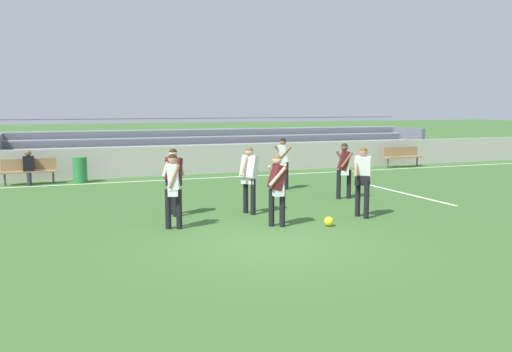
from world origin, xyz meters
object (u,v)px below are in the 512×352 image
(player_white_wide_right, at_px, (363,176))
(player_white_challenging, at_px, (283,159))
(trash_bin, at_px, (80,170))
(player_white_on_ball, at_px, (173,184))
(bleacher_stand, at_px, (230,146))
(spectator_seated, at_px, (29,165))
(bench_near_bin, at_px, (402,155))
(bench_far_left, at_px, (29,169))
(player_dark_trailing_run, at_px, (277,184))
(player_dark_pressing_high, at_px, (344,166))
(player_white_overlapping, at_px, (249,174))
(player_dark_dropping_back, at_px, (174,176))
(soccer_ball, at_px, (329,221))

(player_white_wide_right, relative_size, player_white_challenging, 1.03)
(trash_bin, xyz_separation_m, player_white_wide_right, (6.04, -8.97, 0.58))
(player_white_wide_right, xyz_separation_m, player_white_on_ball, (-4.58, 0.40, -0.04))
(bleacher_stand, xyz_separation_m, spectator_seated, (-8.49, -3.48, -0.19))
(bench_near_bin, xyz_separation_m, trash_bin, (-13.77, -0.13, -0.09))
(spectator_seated, bearing_deg, bench_near_bin, 0.43)
(bench_far_left, bearing_deg, player_white_on_ball, -70.16)
(trash_bin, bearing_deg, bleacher_stand, 27.18)
(spectator_seated, relative_size, player_dark_trailing_run, 0.74)
(bench_near_bin, distance_m, player_dark_pressing_high, 9.40)
(player_white_overlapping, height_order, player_dark_dropping_back, player_white_overlapping)
(bleacher_stand, relative_size, bench_far_left, 10.81)
(spectator_seated, distance_m, player_dark_dropping_back, 7.91)
(player_dark_trailing_run, bearing_deg, player_dark_dropping_back, 132.42)
(trash_bin, distance_m, player_white_challenging, 7.34)
(bench_near_bin, bearing_deg, player_dark_pressing_high, -135.96)
(spectator_seated, relative_size, player_white_on_ball, 0.72)
(player_white_challenging, height_order, player_white_on_ball, player_white_challenging)
(player_white_on_ball, xyz_separation_m, soccer_ball, (3.34, -1.00, -0.89))
(player_white_wide_right, bearing_deg, trash_bin, 123.96)
(player_white_challenging, height_order, player_dark_pressing_high, player_white_challenging)
(player_dark_trailing_run, height_order, soccer_ball, player_dark_trailing_run)
(player_white_wide_right, bearing_deg, player_white_challenging, 89.48)
(player_white_challenging, bearing_deg, player_white_overlapping, -125.31)
(player_dark_dropping_back, bearing_deg, bench_far_left, 115.75)
(bleacher_stand, bearing_deg, player_white_on_ball, -113.94)
(player_white_wide_right, bearing_deg, player_dark_trailing_run, -175.42)
(bleacher_stand, bearing_deg, player_white_challenging, -95.48)
(bench_far_left, height_order, bench_near_bin, same)
(player_dark_pressing_high, height_order, player_white_on_ball, player_white_on_ball)
(player_dark_trailing_run, bearing_deg, player_dark_pressing_high, 39.68)
(soccer_ball, bearing_deg, player_dark_dropping_back, 140.38)
(bleacher_stand, xyz_separation_m, bench_far_left, (-8.49, -3.36, -0.35))
(player_white_challenging, distance_m, soccer_ball, 5.71)
(player_white_wide_right, xyz_separation_m, player_dark_dropping_back, (-4.24, 1.89, -0.04))
(player_dark_trailing_run, relative_size, player_dark_pressing_high, 1.00)
(player_dark_dropping_back, relative_size, soccer_ball, 7.61)
(bench_near_bin, height_order, player_white_on_ball, player_white_on_ball)
(player_white_challenging, bearing_deg, player_dark_pressing_high, -67.98)
(bench_far_left, xyz_separation_m, soccer_ball, (6.48, -9.70, -0.44))
(player_dark_trailing_run, bearing_deg, player_white_overlapping, 92.42)
(bench_far_left, xyz_separation_m, bench_near_bin, (15.45, 0.00, 0.00))
(player_white_wide_right, relative_size, player_white_overlapping, 1.02)
(bleacher_stand, height_order, player_white_overlapping, bleacher_stand)
(player_white_wide_right, bearing_deg, soccer_ball, -154.12)
(bleacher_stand, bearing_deg, spectator_seated, -157.72)
(bench_near_bin, relative_size, soccer_ball, 8.18)
(trash_bin, relative_size, player_white_wide_right, 0.53)
(player_white_wide_right, bearing_deg, bleacher_stand, 86.46)
(bench_near_bin, bearing_deg, player_white_overlapping, -142.87)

